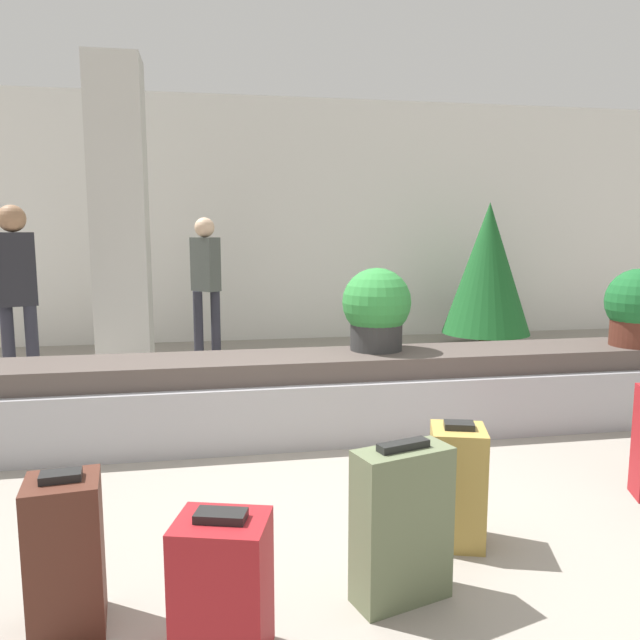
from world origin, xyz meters
name	(u,v)px	position (x,y,z in m)	size (l,w,h in m)	color
ground_plane	(369,519)	(0.00, 0.00, 0.00)	(18.00, 18.00, 0.00)	gray
back_wall	(265,221)	(0.00, 5.46, 1.60)	(18.00, 0.06, 3.20)	silver
carousel	(320,396)	(0.00, 1.40, 0.28)	(8.00, 0.73, 0.59)	#9E9EA3
pillar	(120,218)	(-1.65, 3.85, 1.60)	(0.54, 0.54, 3.20)	beige
suitcase_0	(402,524)	(-0.05, -0.70, 0.32)	(0.42, 0.28, 0.66)	#5B6647
suitcase_1	(223,589)	(-0.77, -0.92, 0.26)	(0.37, 0.33, 0.54)	maroon
suitcase_2	(66,554)	(-1.33, -0.65, 0.29)	(0.29, 0.28, 0.61)	#472319
suitcase_4	(457,485)	(0.35, -0.30, 0.28)	(0.31, 0.32, 0.59)	#A3843D
potted_plant_0	(377,309)	(0.44, 1.50, 0.90)	(0.51, 0.51, 0.61)	#2D2D2D
potted_plant_1	(639,308)	(2.48, 1.29, 0.89)	(0.50, 0.50, 0.60)	#4C2319
traveler_0	(16,283)	(-2.44, 2.93, 1.02)	(0.36, 0.28, 1.70)	#282833
traveler_1	(206,275)	(-0.80, 4.38, 0.96)	(0.35, 0.36, 1.62)	#282833
decorated_tree	(488,269)	(2.68, 4.37, 1.00)	(1.09, 1.09, 1.82)	#4C331E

